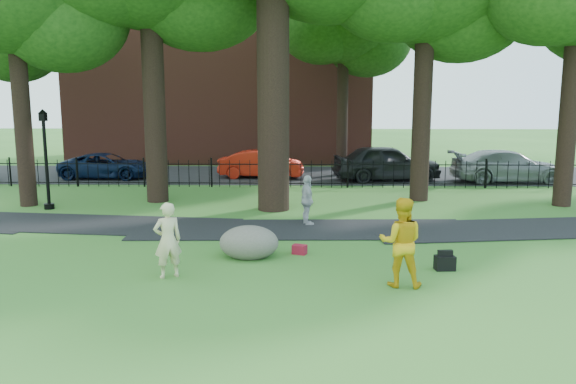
{
  "coord_description": "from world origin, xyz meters",
  "views": [
    {
      "loc": [
        1.01,
        -12.42,
        3.88
      ],
      "look_at": [
        0.64,
        2.0,
        1.47
      ],
      "focal_mm": 35.0,
      "sensor_mm": 36.0,
      "label": 1
    }
  ],
  "objects_px": {
    "man": "(401,242)",
    "lamppost": "(46,161)",
    "woman": "(168,240)",
    "red_sedan": "(261,164)",
    "boulder": "(249,240)"
  },
  "relations": [
    {
      "from": "woman",
      "to": "man",
      "type": "height_order",
      "value": "man"
    },
    {
      "from": "lamppost",
      "to": "red_sedan",
      "type": "xyz_separation_m",
      "value": [
        6.95,
        8.01,
        -1.05
      ]
    },
    {
      "from": "boulder",
      "to": "man",
      "type": "bearing_deg",
      "value": -31.3
    },
    {
      "from": "woman",
      "to": "man",
      "type": "bearing_deg",
      "value": 146.65
    },
    {
      "from": "woman",
      "to": "boulder",
      "type": "bearing_deg",
      "value": -163.43
    },
    {
      "from": "woman",
      "to": "man",
      "type": "relative_size",
      "value": 0.89
    },
    {
      "from": "woman",
      "to": "man",
      "type": "distance_m",
      "value": 4.99
    },
    {
      "from": "boulder",
      "to": "lamppost",
      "type": "distance_m",
      "value": 9.78
    },
    {
      "from": "lamppost",
      "to": "red_sedan",
      "type": "distance_m",
      "value": 10.66
    },
    {
      "from": "woman",
      "to": "red_sedan",
      "type": "height_order",
      "value": "woman"
    },
    {
      "from": "man",
      "to": "lamppost",
      "type": "bearing_deg",
      "value": -27.65
    },
    {
      "from": "boulder",
      "to": "lamppost",
      "type": "xyz_separation_m",
      "value": [
        -7.67,
        5.93,
        1.3
      ]
    },
    {
      "from": "red_sedan",
      "to": "lamppost",
      "type": "bearing_deg",
      "value": 143.52
    },
    {
      "from": "man",
      "to": "boulder",
      "type": "distance_m",
      "value": 3.96
    },
    {
      "from": "woman",
      "to": "red_sedan",
      "type": "xyz_separation_m",
      "value": [
        0.9,
        15.55,
        -0.16
      ]
    }
  ]
}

